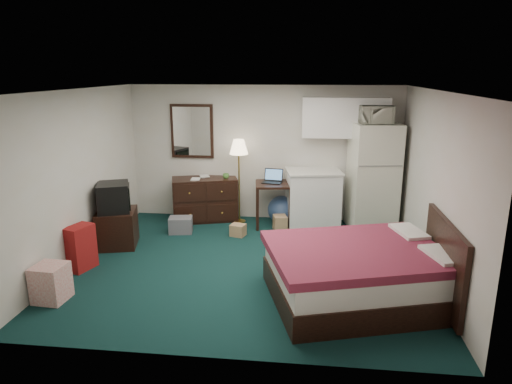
# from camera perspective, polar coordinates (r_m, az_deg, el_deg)

# --- Properties ---
(floor) EXTENTS (5.00, 4.50, 0.01)m
(floor) POSITION_cam_1_polar(r_m,az_deg,el_deg) (6.75, -0.92, -9.09)
(floor) COLOR black
(floor) RESTS_ON ground
(ceiling) EXTENTS (5.00, 4.50, 0.01)m
(ceiling) POSITION_cam_1_polar(r_m,az_deg,el_deg) (6.17, -1.01, 12.62)
(ceiling) COLOR beige
(ceiling) RESTS_ON walls
(walls) EXTENTS (5.01, 4.51, 2.50)m
(walls) POSITION_cam_1_polar(r_m,az_deg,el_deg) (6.35, -0.96, 1.27)
(walls) COLOR beige
(walls) RESTS_ON floor
(mirror) EXTENTS (0.80, 0.06, 1.00)m
(mirror) POSITION_cam_1_polar(r_m,az_deg,el_deg) (8.68, -7.99, 7.54)
(mirror) COLOR white
(mirror) RESTS_ON walls
(upper_cabinets) EXTENTS (1.50, 0.35, 0.70)m
(upper_cabinets) POSITION_cam_1_polar(r_m,az_deg,el_deg) (8.25, 11.11, 9.12)
(upper_cabinets) COLOR white
(upper_cabinets) RESTS_ON walls
(headboard) EXTENTS (0.06, 1.56, 1.00)m
(headboard) POSITION_cam_1_polar(r_m,az_deg,el_deg) (5.93, 22.43, -8.06)
(headboard) COLOR black
(headboard) RESTS_ON walls
(dresser) EXTENTS (1.29, 0.86, 0.81)m
(dresser) POSITION_cam_1_polar(r_m,az_deg,el_deg) (8.64, -6.39, -0.88)
(dresser) COLOR black
(dresser) RESTS_ON floor
(floor_lamp) EXTENTS (0.43, 0.43, 1.55)m
(floor_lamp) POSITION_cam_1_polar(r_m,az_deg,el_deg) (8.37, -2.13, 1.31)
(floor_lamp) COLOR gold
(floor_lamp) RESTS_ON floor
(desk) EXTENTS (0.70, 0.70, 0.80)m
(desk) POSITION_cam_1_polar(r_m,az_deg,el_deg) (8.28, 2.14, -1.55)
(desk) COLOR black
(desk) RESTS_ON floor
(exercise_ball) EXTENTS (0.58, 0.58, 0.51)m
(exercise_ball) POSITION_cam_1_polar(r_m,az_deg,el_deg) (8.46, 3.20, -2.21)
(exercise_ball) COLOR #324D7D
(exercise_ball) RESTS_ON floor
(kitchen_counter) EXTENTS (1.01, 0.84, 1.00)m
(kitchen_counter) POSITION_cam_1_polar(r_m,az_deg,el_deg) (8.31, 7.10, -0.88)
(kitchen_counter) COLOR white
(kitchen_counter) RESTS_ON floor
(fridge) EXTENTS (0.89, 0.89, 1.88)m
(fridge) POSITION_cam_1_polar(r_m,az_deg,el_deg) (8.28, 14.39, 1.85)
(fridge) COLOR silver
(fridge) RESTS_ON floor
(bed) EXTENTS (2.46, 2.15, 0.67)m
(bed) POSITION_cam_1_polar(r_m,az_deg,el_deg) (5.82, 12.76, -10.00)
(bed) COLOR maroon
(bed) RESTS_ON floor
(tv_stand) EXTENTS (0.72, 0.76, 0.59)m
(tv_stand) POSITION_cam_1_polar(r_m,az_deg,el_deg) (7.69, -16.95, -4.34)
(tv_stand) COLOR black
(tv_stand) RESTS_ON floor
(suitcase) EXTENTS (0.36, 0.45, 0.65)m
(suitcase) POSITION_cam_1_polar(r_m,az_deg,el_deg) (6.97, -21.10, -6.50)
(suitcase) COLOR maroon
(suitcase) RESTS_ON floor
(retail_box) EXTENTS (0.40, 0.40, 0.46)m
(retail_box) POSITION_cam_1_polar(r_m,az_deg,el_deg) (6.24, -24.26, -10.31)
(retail_box) COLOR white
(retail_box) RESTS_ON floor
(file_bin) EXTENTS (0.44, 0.36, 0.28)m
(file_bin) POSITION_cam_1_polar(r_m,az_deg,el_deg) (8.09, -9.39, -4.08)
(file_bin) COLOR slate
(file_bin) RESTS_ON floor
(cardboard_box_a) EXTENTS (0.29, 0.26, 0.20)m
(cardboard_box_a) POSITION_cam_1_polar(r_m,az_deg,el_deg) (7.85, -2.26, -4.78)
(cardboard_box_a) COLOR #856344
(cardboard_box_a) RESTS_ON floor
(cardboard_box_b) EXTENTS (0.28, 0.31, 0.26)m
(cardboard_box_b) POSITION_cam_1_polar(r_m,az_deg,el_deg) (8.12, 3.02, -3.87)
(cardboard_box_b) COLOR #856344
(cardboard_box_b) RESTS_ON floor
(laptop) EXTENTS (0.38, 0.33, 0.23)m
(laptop) POSITION_cam_1_polar(r_m,az_deg,el_deg) (8.16, 2.02, 1.95)
(laptop) COLOR black
(laptop) RESTS_ON desk
(crt_tv) EXTENTS (0.65, 0.67, 0.45)m
(crt_tv) POSITION_cam_1_polar(r_m,az_deg,el_deg) (7.54, -17.41, -0.63)
(crt_tv) COLOR black
(crt_tv) RESTS_ON tv_stand
(microwave) EXTENTS (0.58, 0.38, 0.37)m
(microwave) POSITION_cam_1_polar(r_m,az_deg,el_deg) (8.05, 14.77, 9.59)
(microwave) COLOR silver
(microwave) RESTS_ON fridge
(book_a) EXTENTS (0.17, 0.03, 0.22)m
(book_a) POSITION_cam_1_polar(r_m,az_deg,el_deg) (8.43, -8.14, 2.29)
(book_a) COLOR #856344
(book_a) RESTS_ON dresser
(book_b) EXTENTS (0.16, 0.09, 0.23)m
(book_b) POSITION_cam_1_polar(r_m,az_deg,el_deg) (8.61, -7.03, 2.60)
(book_b) COLOR #856344
(book_b) RESTS_ON dresser
(mug) EXTENTS (0.12, 0.10, 0.12)m
(mug) POSITION_cam_1_polar(r_m,az_deg,el_deg) (8.45, -3.78, 2.08)
(mug) COLOR #4F8E3B
(mug) RESTS_ON dresser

